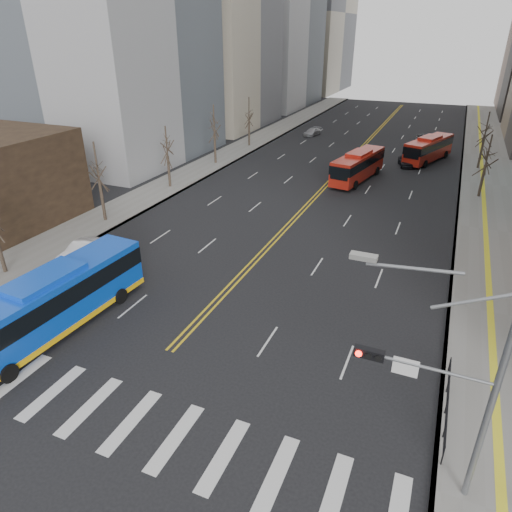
# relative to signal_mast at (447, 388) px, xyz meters

# --- Properties ---
(ground) EXTENTS (220.00, 220.00, 0.00)m
(ground) POSITION_rel_signal_mast_xyz_m (-13.77, -2.00, -4.86)
(ground) COLOR black
(sidewalk_right) EXTENTS (7.00, 130.00, 0.15)m
(sidewalk_right) POSITION_rel_signal_mast_xyz_m (3.73, 43.00, -4.78)
(sidewalk_right) COLOR gray
(sidewalk_right) RESTS_ON ground
(sidewalk_left) EXTENTS (5.00, 130.00, 0.15)m
(sidewalk_left) POSITION_rel_signal_mast_xyz_m (-30.27, 43.00, -4.78)
(sidewalk_left) COLOR gray
(sidewalk_left) RESTS_ON ground
(crosswalk) EXTENTS (26.70, 4.00, 0.01)m
(crosswalk) POSITION_rel_signal_mast_xyz_m (-13.77, -2.00, -4.85)
(crosswalk) COLOR silver
(crosswalk) RESTS_ON ground
(centerline) EXTENTS (0.55, 100.00, 0.01)m
(centerline) POSITION_rel_signal_mast_xyz_m (-13.77, 53.00, -4.85)
(centerline) COLOR gold
(centerline) RESTS_ON ground
(signal_mast) EXTENTS (5.37, 0.37, 9.39)m
(signal_mast) POSITION_rel_signal_mast_xyz_m (0.00, 0.00, 0.00)
(signal_mast) COLOR gray
(signal_mast) RESTS_ON ground
(pedestrian_railing) EXTENTS (0.06, 6.06, 1.02)m
(pedestrian_railing) POSITION_rel_signal_mast_xyz_m (0.53, 4.00, -4.03)
(pedestrian_railing) COLOR black
(pedestrian_railing) RESTS_ON sidewalk_right
(street_trees) EXTENTS (35.20, 47.20, 7.60)m
(street_trees) POSITION_rel_signal_mast_xyz_m (-20.94, 32.55, 0.02)
(street_trees) COLOR #2D231B
(street_trees) RESTS_ON ground
(blue_bus) EXTENTS (3.49, 13.09, 3.75)m
(blue_bus) POSITION_rel_signal_mast_xyz_m (-20.99, 2.00, -2.89)
(blue_bus) COLOR blue
(blue_bus) RESTS_ON ground
(red_bus_near) EXTENTS (4.35, 10.91, 3.39)m
(red_bus_near) POSITION_rel_signal_mast_xyz_m (-11.00, 39.10, -2.97)
(red_bus_near) COLOR red
(red_bus_near) RESTS_ON ground
(red_bus_far) EXTENTS (5.70, 10.69, 3.34)m
(red_bus_far) POSITION_rel_signal_mast_xyz_m (-4.10, 51.36, -2.99)
(red_bus_far) COLOR red
(red_bus_far) RESTS_ON ground
(car_white) EXTENTS (1.54, 4.34, 1.43)m
(car_white) POSITION_rel_signal_mast_xyz_m (-26.12, 9.97, -4.14)
(car_white) COLOR white
(car_white) RESTS_ON ground
(car_dark_mid) EXTENTS (2.56, 4.09, 1.30)m
(car_dark_mid) POSITION_rel_signal_mast_xyz_m (-6.47, 47.72, -4.21)
(car_dark_mid) COLOR black
(car_dark_mid) RESTS_ON ground
(car_silver) EXTENTS (2.37, 4.30, 1.18)m
(car_silver) POSITION_rel_signal_mast_xyz_m (-23.26, 61.48, -4.27)
(car_silver) COLOR #AEAEB3
(car_silver) RESTS_ON ground
(car_dark_far) EXTENTS (1.96, 4.20, 1.16)m
(car_dark_far) POSITION_rel_signal_mast_xyz_m (-5.87, 63.13, -4.27)
(car_dark_far) COLOR black
(car_dark_far) RESTS_ON ground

